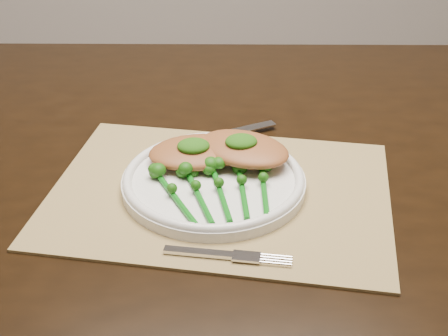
{
  "coord_description": "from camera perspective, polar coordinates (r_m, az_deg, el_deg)",
  "views": [
    {
      "loc": [
        -0.2,
        -0.88,
        1.23
      ],
      "look_at": [
        -0.13,
        -0.13,
        0.78
      ],
      "focal_mm": 50.0,
      "sensor_mm": 36.0,
      "label": 1
    }
  ],
  "objects": [
    {
      "name": "placemat",
      "position": [
        0.87,
        -0.38,
        -2.23
      ],
      "size": [
        0.54,
        0.45,
        0.0
      ],
      "primitive_type": "cube",
      "rotation": [
        0.0,
        0.0,
        -0.25
      ],
      "color": "#967D4C",
      "rests_on": "dining_table"
    },
    {
      "name": "pesto_dollop_right",
      "position": [
        0.89,
        1.58,
        2.44
      ],
      "size": [
        0.05,
        0.04,
        0.02
      ],
      "primitive_type": "ellipsoid",
      "color": "#154109",
      "rests_on": "chicken_fillet_right"
    },
    {
      "name": "dinner_plate",
      "position": [
        0.87,
        -0.95,
        -1.11
      ],
      "size": [
        0.26,
        0.26,
        0.02
      ],
      "color": "silver",
      "rests_on": "placemat"
    },
    {
      "name": "fork",
      "position": [
        0.75,
        1.09,
        -8.04
      ],
      "size": [
        0.16,
        0.05,
        0.0
      ],
      "rotation": [
        0.0,
        0.0,
        -0.23
      ],
      "color": "silver",
      "rests_on": "placemat"
    },
    {
      "name": "chicken_fillet_right",
      "position": [
        0.9,
        1.77,
        1.79
      ],
      "size": [
        0.17,
        0.16,
        0.03
      ],
      "primitive_type": "ellipsoid",
      "rotation": [
        0.0,
        0.0,
        -0.61
      ],
      "color": "#96562B",
      "rests_on": "dinner_plate"
    },
    {
      "name": "dining_table",
      "position": [
        1.23,
        1.19,
        -12.96
      ],
      "size": [
        1.68,
        1.05,
        0.75
      ],
      "rotation": [
        0.0,
        0.0,
        -0.1
      ],
      "color": "black",
      "rests_on": "ground"
    },
    {
      "name": "knife",
      "position": [
        1.0,
        -1.33,
        2.8
      ],
      "size": [
        0.19,
        0.08,
        0.01
      ],
      "rotation": [
        0.0,
        0.0,
        0.36
      ],
      "color": "silver",
      "rests_on": "placemat"
    },
    {
      "name": "broccolini_bundle",
      "position": [
        0.83,
        -0.25,
        -2.49
      ],
      "size": [
        0.16,
        0.18,
        0.04
      ],
      "rotation": [
        0.0,
        0.0,
        0.14
      ],
      "color": "#0C5B10",
      "rests_on": "dinner_plate"
    },
    {
      "name": "pesto_dollop_left",
      "position": [
        0.89,
        -2.82,
        2.03
      ],
      "size": [
        0.05,
        0.04,
        0.02
      ],
      "primitive_type": "ellipsoid",
      "color": "#154109",
      "rests_on": "chicken_fillet_left"
    },
    {
      "name": "chicken_fillet_left",
      "position": [
        0.91,
        -2.45,
        1.49
      ],
      "size": [
        0.15,
        0.11,
        0.03
      ],
      "primitive_type": "ellipsoid",
      "rotation": [
        0.0,
        0.0,
        0.11
      ],
      "color": "#96562B",
      "rests_on": "dinner_plate"
    }
  ]
}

